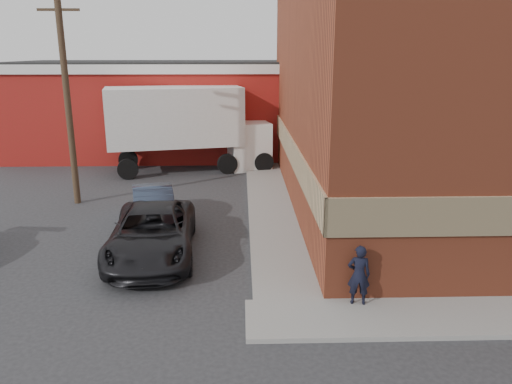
# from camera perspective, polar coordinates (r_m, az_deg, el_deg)

# --- Properties ---
(ground) EXTENTS (90.00, 90.00, 0.00)m
(ground) POSITION_cam_1_polar(r_m,az_deg,el_deg) (12.96, 1.02, -12.66)
(ground) COLOR #28282B
(ground) RESTS_ON ground
(brick_building) EXTENTS (14.25, 18.25, 9.36)m
(brick_building) POSITION_cam_1_polar(r_m,az_deg,el_deg) (22.35, 22.63, 10.78)
(brick_building) COLOR brown
(brick_building) RESTS_ON ground
(sidewalk_west) EXTENTS (1.80, 18.00, 0.12)m
(sidewalk_west) POSITION_cam_1_polar(r_m,az_deg,el_deg) (21.31, 1.49, -0.89)
(sidewalk_west) COLOR gray
(sidewalk_west) RESTS_ON ground
(warehouse) EXTENTS (16.30, 8.30, 5.60)m
(warehouse) POSITION_cam_1_polar(r_m,az_deg,el_deg) (32.02, -11.64, 9.45)
(warehouse) COLOR maroon
(warehouse) RESTS_ON ground
(utility_pole) EXTENTS (2.00, 0.26, 9.00)m
(utility_pole) POSITION_cam_1_polar(r_m,az_deg,el_deg) (21.57, -20.86, 10.99)
(utility_pole) COLOR #473323
(utility_pole) RESTS_ON ground
(man) EXTENTS (0.61, 0.44, 1.54)m
(man) POSITION_cam_1_polar(r_m,az_deg,el_deg) (12.65, 11.67, -9.25)
(man) COLOR black
(man) RESTS_ON sidewalk_south
(sedan) EXTENTS (2.31, 4.35, 1.36)m
(sedan) POSITION_cam_1_polar(r_m,az_deg,el_deg) (18.74, -11.61, -1.59)
(sedan) COLOR #2B3447
(sedan) RESTS_ON ground
(suv_a) EXTENTS (2.87, 5.62, 1.52)m
(suv_a) POSITION_cam_1_polar(r_m,az_deg,el_deg) (15.77, -11.78, -4.63)
(suv_a) COLOR black
(suv_a) RESTS_ON ground
(box_truck) EXTENTS (9.29, 4.41, 4.41)m
(box_truck) POSITION_cam_1_polar(r_m,az_deg,el_deg) (26.60, -7.36, 7.82)
(box_truck) COLOR white
(box_truck) RESTS_ON ground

